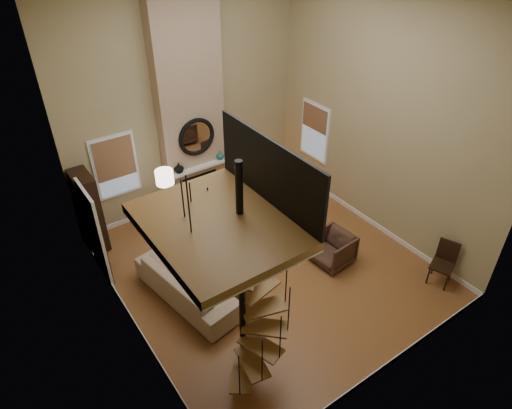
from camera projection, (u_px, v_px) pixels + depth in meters
ground at (267, 266)px, 9.86m from camera, size 6.00×6.50×0.01m
back_wall at (186, 99)px, 10.48m from camera, size 6.00×0.02×5.50m
front_wall at (411, 249)px, 6.10m from camera, size 6.00×0.02×5.50m
left_wall at (110, 208)px, 6.88m from camera, size 0.02×6.50×5.50m
right_wall at (381, 116)px, 9.70m from camera, size 0.02×6.50×5.50m
baseboard_back at (195, 196)px, 12.01m from camera, size 6.00×0.02×0.12m
baseboard_front at (379, 370)px, 7.65m from camera, size 6.00×0.02×0.12m
baseboard_left at (137, 326)px, 8.42m from camera, size 0.02×6.50×0.12m
baseboard_right at (364, 217)px, 11.23m from camera, size 0.02×6.50×0.12m
chimney_breast at (189, 102)px, 10.35m from camera, size 1.60×0.38×5.50m
hearth at (207, 209)px, 11.58m from camera, size 1.50×0.60×0.04m
firebox at (200, 187)px, 11.47m from camera, size 0.95×0.02×0.72m
mantel at (200, 167)px, 11.07m from camera, size 1.70×0.18×0.06m
mirror_frame at (197, 137)px, 10.66m from camera, size 0.94×0.10×0.94m
mirror_disc at (196, 137)px, 10.67m from camera, size 0.80×0.01×0.80m
vase_left at (179, 168)px, 10.75m from camera, size 0.24×0.24×0.25m
vase_right at (220, 155)px, 11.31m from camera, size 0.20×0.20×0.21m
window_back at (115, 166)px, 10.21m from camera, size 1.02×0.06×1.52m
window_right at (315, 131)px, 11.68m from camera, size 0.06×1.02×1.52m
entry_door at (96, 234)px, 9.08m from camera, size 0.10×1.05×2.16m
loft at (224, 219)px, 5.84m from camera, size 1.70×2.20×1.09m
spiral_stair at (242, 290)px, 6.80m from camera, size 1.47×1.47×4.06m
hutch at (89, 211)px, 9.92m from camera, size 0.38×0.82×1.83m
sofa at (189, 283)px, 8.88m from camera, size 1.35×2.56×0.71m
armchair_near at (294, 206)px, 11.12m from camera, size 0.85×0.84×0.64m
armchair_far at (335, 247)px, 9.82m from camera, size 0.86×0.84×0.73m
coffee_table at (253, 249)px, 9.90m from camera, size 1.33×0.91×0.45m
bowl at (252, 240)px, 9.81m from camera, size 0.41×0.41×0.10m
book at (270, 240)px, 9.86m from camera, size 0.31×0.32×0.02m
floor_lamp at (165, 182)px, 10.01m from camera, size 0.40×0.40×1.71m
accent_lamp at (249, 180)px, 12.29m from camera, size 0.13×0.13×0.47m
side_chair at (444, 260)px, 9.22m from camera, size 0.56×0.56×0.96m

